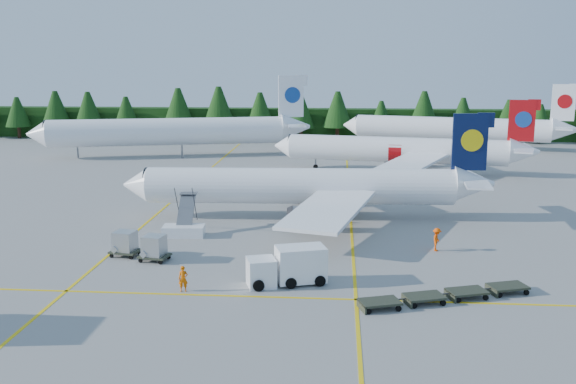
# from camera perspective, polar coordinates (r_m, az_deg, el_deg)

# --- Properties ---
(ground) EXTENTS (320.00, 320.00, 0.00)m
(ground) POSITION_cam_1_polar(r_m,az_deg,el_deg) (49.52, -1.11, -6.83)
(ground) COLOR #989793
(ground) RESTS_ON ground
(taxi_stripe_a) EXTENTS (0.25, 120.00, 0.01)m
(taxi_stripe_a) POSITION_cam_1_polar(r_m,az_deg,el_deg) (71.04, -10.81, -1.28)
(taxi_stripe_a) COLOR yellow
(taxi_stripe_a) RESTS_ON ground
(taxi_stripe_b) EXTENTS (0.25, 120.00, 0.01)m
(taxi_stripe_b) POSITION_cam_1_polar(r_m,az_deg,el_deg) (68.55, 5.54, -1.60)
(taxi_stripe_b) COLOR yellow
(taxi_stripe_b) RESTS_ON ground
(taxi_stripe_cross) EXTENTS (80.00, 0.25, 0.01)m
(taxi_stripe_cross) POSITION_cam_1_polar(r_m,az_deg,el_deg) (43.90, -1.89, -9.31)
(taxi_stripe_cross) COLOR yellow
(taxi_stripe_cross) RESTS_ON ground
(treeline_hedge) EXTENTS (220.00, 4.00, 6.00)m
(treeline_hedge) POSITION_cam_1_polar(r_m,az_deg,el_deg) (129.41, 2.48, 6.09)
(treeline_hedge) COLOR black
(treeline_hedge) RESTS_ON ground
(airliner_navy) EXTENTS (36.33, 29.86, 10.56)m
(airliner_navy) POSITION_cam_1_polar(r_m,az_deg,el_deg) (64.43, 0.52, 0.48)
(airliner_navy) COLOR white
(airliner_navy) RESTS_ON ground
(airliner_red) EXTENTS (35.69, 29.13, 10.44)m
(airliner_red) POSITION_cam_1_polar(r_m,az_deg,el_deg) (91.85, 9.19, 3.71)
(airliner_red) COLOR white
(airliner_red) RESTS_ON ground
(airliner_far_left) EXTENTS (44.03, 14.36, 13.04)m
(airliner_far_left) POSITION_cam_1_polar(r_m,az_deg,el_deg) (107.63, -11.33, 5.30)
(airliner_far_left) COLOR white
(airliner_far_left) RESTS_ON ground
(airliner_far_right) EXTENTS (39.18, 12.37, 11.58)m
(airliner_far_right) POSITION_cam_1_polar(r_m,az_deg,el_deg) (118.98, 13.71, 5.58)
(airliner_far_right) COLOR white
(airliner_far_right) RESTS_ON ground
(airstairs) EXTENTS (3.86, 5.24, 3.35)m
(airstairs) POSITION_cam_1_polar(r_m,az_deg,el_deg) (59.15, -9.22, -3.13)
(airstairs) COLOR white
(airstairs) RESTS_ON ground
(service_truck) EXTENTS (5.90, 3.58, 2.68)m
(service_truck) POSITION_cam_1_polar(r_m,az_deg,el_deg) (45.88, -0.10, -6.61)
(service_truck) COLOR white
(service_truck) RESTS_ON ground
(dolly_train) EXTENTS (11.87, 5.90, 0.15)m
(dolly_train) POSITION_cam_1_polar(r_m,az_deg,el_deg) (44.38, 13.85, -8.77)
(dolly_train) COLOR #313426
(dolly_train) RESTS_ON ground
(uld_pair) EXTENTS (5.27, 3.18, 1.74)m
(uld_pair) POSITION_cam_1_polar(r_m,az_deg,el_deg) (52.98, -13.07, -4.56)
(uld_pair) COLOR #313426
(uld_pair) RESTS_ON ground
(crew_a) EXTENTS (0.72, 0.53, 1.81)m
(crew_a) POSITION_cam_1_polar(r_m,az_deg,el_deg) (45.18, -9.30, -7.63)
(crew_a) COLOR #DC5B04
(crew_a) RESTS_ON ground
(crew_b) EXTENTS (1.04, 0.92, 1.80)m
(crew_b) POSITION_cam_1_polar(r_m,az_deg,el_deg) (46.21, 2.57, -7.04)
(crew_b) COLOR orange
(crew_b) RESTS_ON ground
(crew_c) EXTENTS (0.78, 0.94, 1.96)m
(crew_c) POSITION_cam_1_polar(r_m,az_deg,el_deg) (55.10, 13.09, -4.14)
(crew_c) COLOR #FC4D05
(crew_c) RESTS_ON ground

